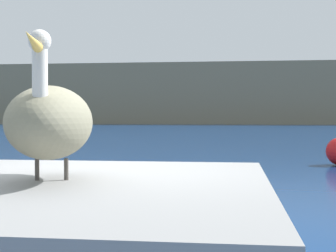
% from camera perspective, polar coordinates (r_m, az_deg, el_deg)
% --- Properties ---
extents(hillside_backdrop, '(140.00, 13.60, 7.74)m').
position_cam_1_polar(hillside_backdrop, '(68.98, 6.31, 3.49)').
color(hillside_backdrop, '#7F755B').
rests_on(hillside_backdrop, ground).
extents(pier_dock, '(2.89, 2.96, 0.84)m').
position_cam_1_polar(pier_dock, '(3.55, -13.08, -12.85)').
color(pier_dock, gray).
rests_on(pier_dock, ground).
extents(pelican, '(0.79, 1.46, 0.94)m').
position_cam_1_polar(pelican, '(3.43, -13.17, 0.50)').
color(pelican, gray).
rests_on(pelican, pier_dock).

